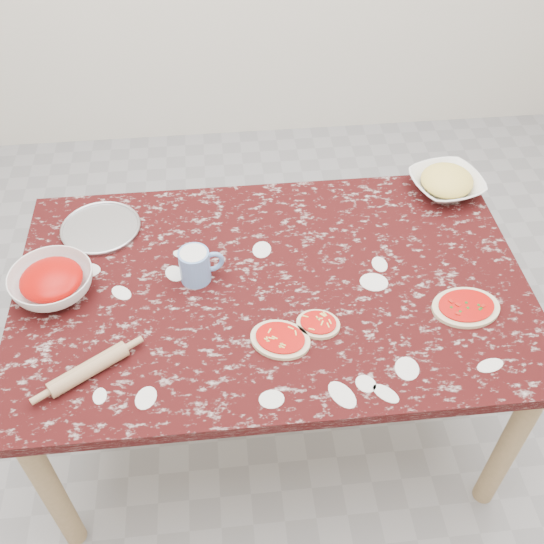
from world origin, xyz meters
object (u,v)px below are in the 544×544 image
at_px(worktable, 272,301).
at_px(flour_mug, 196,265).
at_px(cheese_bowl, 446,184).
at_px(rolling_pin, 89,369).
at_px(sauce_bowl, 53,283).
at_px(pizza_tray, 101,228).

xyz_separation_m(worktable, flour_mug, (-0.23, 0.05, 0.14)).
distance_m(cheese_bowl, flour_mug, 0.97).
bearing_deg(rolling_pin, flour_mug, 48.07).
bearing_deg(cheese_bowl, worktable, -149.71).
distance_m(flour_mug, rolling_pin, 0.45).
distance_m(sauce_bowl, flour_mug, 0.44).
height_order(pizza_tray, cheese_bowl, cheese_bowl).
distance_m(sauce_bowl, rolling_pin, 0.35).
height_order(sauce_bowl, cheese_bowl, sauce_bowl).
xyz_separation_m(worktable, rolling_pin, (-0.53, -0.29, 0.11)).
relative_size(worktable, sauce_bowl, 6.32).
height_order(sauce_bowl, rolling_pin, sauce_bowl).
bearing_deg(sauce_bowl, worktable, -2.77).
relative_size(flour_mug, rolling_pin, 0.62).
bearing_deg(pizza_tray, sauce_bowl, -112.54).
xyz_separation_m(pizza_tray, flour_mug, (0.32, -0.26, 0.05)).
bearing_deg(pizza_tray, flour_mug, -39.06).
height_order(flour_mug, rolling_pin, flour_mug).
height_order(cheese_bowl, rolling_pin, cheese_bowl).
xyz_separation_m(sauce_bowl, flour_mug, (0.44, 0.01, 0.02)).
bearing_deg(sauce_bowl, pizza_tray, 67.46).
distance_m(worktable, sauce_bowl, 0.68).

